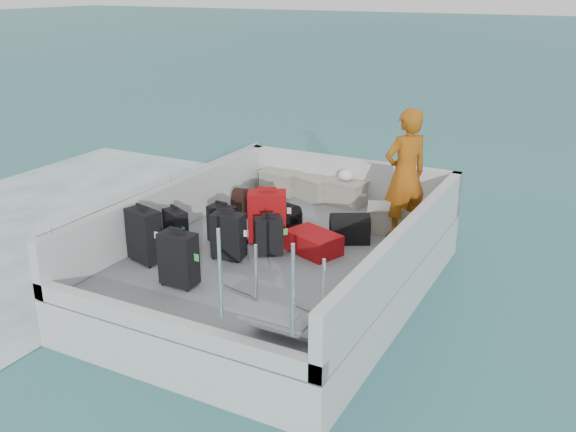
% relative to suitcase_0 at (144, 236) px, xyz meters
% --- Properties ---
extents(ground, '(160.00, 160.00, 0.00)m').
position_rel_suitcase_0_xyz_m(ground, '(1.35, 1.09, -0.97)').
color(ground, '#185357').
rests_on(ground, ground).
extents(wake_foam, '(10.00, 10.00, 0.00)m').
position_rel_suitcase_0_xyz_m(wake_foam, '(-3.45, 1.09, -0.97)').
color(wake_foam, white).
rests_on(wake_foam, ground).
extents(ferry_hull, '(3.60, 5.00, 0.60)m').
position_rel_suitcase_0_xyz_m(ferry_hull, '(1.35, 1.09, -0.67)').
color(ferry_hull, silver).
rests_on(ferry_hull, ground).
extents(deck, '(3.30, 4.70, 0.02)m').
position_rel_suitcase_0_xyz_m(deck, '(1.35, 1.09, -0.36)').
color(deck, slate).
rests_on(deck, ferry_hull).
extents(deck_fittings, '(3.60, 5.00, 0.90)m').
position_rel_suitcase_0_xyz_m(deck_fittings, '(1.70, 0.77, 0.02)').
color(deck_fittings, '#B9BEBE').
rests_on(deck_fittings, deck).
extents(suitcase_0, '(0.51, 0.37, 0.70)m').
position_rel_suitcase_0_xyz_m(suitcase_0, '(0.00, 0.00, 0.00)').
color(suitcase_0, black).
rests_on(suitcase_0, deck).
extents(suitcase_1, '(0.41, 0.34, 0.54)m').
position_rel_suitcase_0_xyz_m(suitcase_1, '(0.09, 0.53, -0.08)').
color(suitcase_1, black).
rests_on(suitcase_1, deck).
extents(suitcase_2, '(0.38, 0.24, 0.53)m').
position_rel_suitcase_0_xyz_m(suitcase_2, '(0.53, 0.99, -0.09)').
color(suitcase_2, black).
rests_on(suitcase_2, deck).
extents(suitcase_3, '(0.43, 0.26, 0.66)m').
position_rel_suitcase_0_xyz_m(suitcase_3, '(0.80, -0.35, -0.02)').
color(suitcase_3, black).
rests_on(suitcase_3, deck).
extents(suitcase_4, '(0.45, 0.30, 0.61)m').
position_rel_suitcase_0_xyz_m(suitcase_4, '(0.89, 0.58, -0.04)').
color(suitcase_4, black).
rests_on(suitcase_4, deck).
extents(suitcase_5, '(0.60, 0.52, 0.72)m').
position_rel_suitcase_0_xyz_m(suitcase_5, '(1.04, 1.33, 0.01)').
color(suitcase_5, maroon).
rests_on(suitcase_5, deck).
extents(suitcase_7, '(0.41, 0.38, 0.51)m').
position_rel_suitcase_0_xyz_m(suitcase_7, '(1.30, 0.92, -0.09)').
color(suitcase_7, black).
rests_on(suitcase_7, deck).
extents(suitcase_8, '(0.82, 0.68, 0.28)m').
position_rel_suitcase_0_xyz_m(suitcase_8, '(1.78, 1.27, -0.21)').
color(suitcase_8, maroon).
rests_on(suitcase_8, deck).
extents(duffel_0, '(0.51, 0.36, 0.32)m').
position_rel_suitcase_0_xyz_m(duffel_0, '(0.28, 2.10, -0.19)').
color(duffel_0, black).
rests_on(duffel_0, deck).
extents(duffel_1, '(0.48, 0.40, 0.32)m').
position_rel_suitcase_0_xyz_m(duffel_1, '(1.06, 1.81, -0.19)').
color(duffel_1, black).
rests_on(duffel_1, deck).
extents(duffel_2, '(0.62, 0.53, 0.32)m').
position_rel_suitcase_0_xyz_m(duffel_2, '(2.06, 1.83, -0.19)').
color(duffel_2, black).
rests_on(duffel_2, deck).
extents(crate_0, '(0.65, 0.50, 0.36)m').
position_rel_suitcase_0_xyz_m(crate_0, '(0.19, 3.29, -0.17)').
color(crate_0, '#A39D8E').
rests_on(crate_0, deck).
extents(crate_1, '(0.68, 0.58, 0.35)m').
position_rel_suitcase_0_xyz_m(crate_1, '(0.82, 3.29, -0.18)').
color(crate_1, '#A39D8E').
rests_on(crate_1, deck).
extents(crate_2, '(0.65, 0.49, 0.36)m').
position_rel_suitcase_0_xyz_m(crate_2, '(1.38, 3.29, -0.17)').
color(crate_2, '#A39D8E').
rests_on(crate_2, deck).
extents(crate_3, '(0.68, 0.57, 0.35)m').
position_rel_suitcase_0_xyz_m(crate_3, '(2.40, 2.47, -0.18)').
color(crate_3, '#A39D8E').
rests_on(crate_3, deck).
extents(yellow_bag, '(0.28, 0.26, 0.22)m').
position_rel_suitcase_0_xyz_m(yellow_bag, '(2.80, 2.93, -0.24)').
color(yellow_bag, yellow).
rests_on(yellow_bag, deck).
extents(white_bag, '(0.24, 0.24, 0.18)m').
position_rel_suitcase_0_xyz_m(white_bag, '(1.38, 3.29, 0.10)').
color(white_bag, white).
rests_on(white_bag, crate_2).
extents(passenger, '(0.76, 0.80, 1.83)m').
position_rel_suitcase_0_xyz_m(passenger, '(2.64, 2.36, 0.56)').
color(passenger, orange).
rests_on(passenger, deck).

